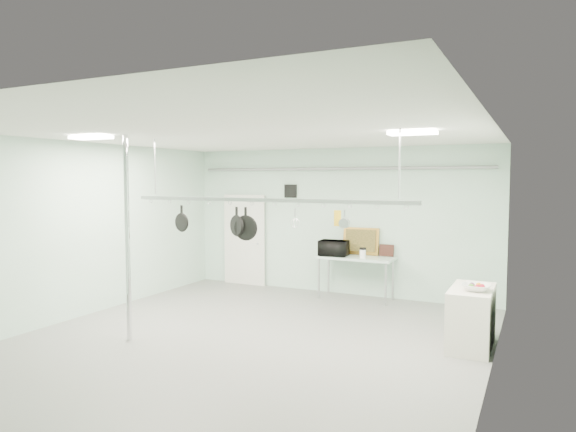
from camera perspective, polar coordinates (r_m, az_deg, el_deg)
The scene contains 25 objects.
floor at distance 8.11m, azimuth -5.07°, elevation -14.01°, with size 8.00×8.00×0.00m, color gray.
ceiling at distance 7.73m, azimuth -5.22°, elevation 9.07°, with size 7.00×8.00×0.02m, color silver.
back_wall at distance 11.35m, azimuth 5.34°, elevation -0.56°, with size 7.00×0.02×3.20m, color silver.
right_wall at distance 6.67m, azimuth 21.52°, elevation -4.08°, with size 0.02×8.00×3.20m, color silver.
door at distance 12.35m, azimuth -4.81°, elevation -2.74°, with size 1.10×0.10×2.20m, color silver.
wall_vent at distance 11.73m, azimuth 0.28°, elevation 2.79°, with size 0.30×0.04×0.30m, color black.
conduit_pipe at distance 11.23m, azimuth 5.21°, elevation 5.27°, with size 0.07×0.07×6.60m, color gray.
chrome_pole at distance 8.31m, azimuth -17.41°, elevation -2.42°, with size 0.08×0.08×3.20m, color silver.
prep_table at distance 10.87m, azimuth 7.55°, elevation -4.86°, with size 1.60×0.70×0.91m.
side_cabinet at distance 8.30m, azimuth 19.71°, elevation -10.57°, with size 0.60×1.20×0.90m, color silver.
pot_rack at distance 7.87m, azimuth -2.79°, elevation 2.00°, with size 4.80×0.06×1.00m.
light_panel_left at distance 8.50m, azimuth -21.05°, elevation 8.17°, with size 0.65×0.30×0.05m, color white.
light_panel_right at distance 7.39m, azimuth 13.66°, elevation 8.97°, with size 0.65×0.30×0.05m, color white.
microwave at distance 10.88m, azimuth 5.12°, elevation -3.57°, with size 0.59×0.40×0.33m, color black.
coffee_canister at distance 10.61m, azimuth 8.31°, elevation -4.19°, with size 0.13×0.13×0.18m, color white.
painting_large at distance 11.10m, azimuth 8.11°, elevation -2.79°, with size 0.78×0.05×0.58m, color #BB8432.
painting_small at distance 10.96m, azimuth 10.90°, elevation -3.77°, with size 0.30×0.04×0.25m, color #351912.
fruit_bowl at distance 7.99m, azimuth 20.19°, elevation -7.46°, with size 0.41×0.41×0.10m, color white.
skillet_left at distance 8.74m, azimuth -11.74°, elevation -0.23°, with size 0.31×0.06×0.43m, color black, non-canonical shape.
skillet_mid at distance 8.13m, azimuth -5.73°, elevation -0.58°, with size 0.34×0.06×0.46m, color black, non-canonical shape.
skillet_right at distance 8.05m, azimuth -4.73°, elevation -0.90°, with size 0.40×0.06×0.54m, color black, non-canonical shape.
whisk at distance 7.64m, azimuth 0.81°, elevation -0.22°, with size 0.14×0.14×0.29m, color silver, non-canonical shape.
grater at distance 7.38m, azimuth 5.53°, elevation -0.24°, with size 0.10×0.02×0.25m, color #B7C016, non-canonical shape.
saucepan at distance 7.34m, azimuth 6.29°, elevation -0.30°, with size 0.14×0.08×0.25m, color silver, non-canonical shape.
fruit_cluster at distance 7.98m, azimuth 20.20°, elevation -7.18°, with size 0.24×0.24×0.09m, color #AF1023, non-canonical shape.
Camera 1 is at (3.99, -6.59, 2.52)m, focal length 32.00 mm.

